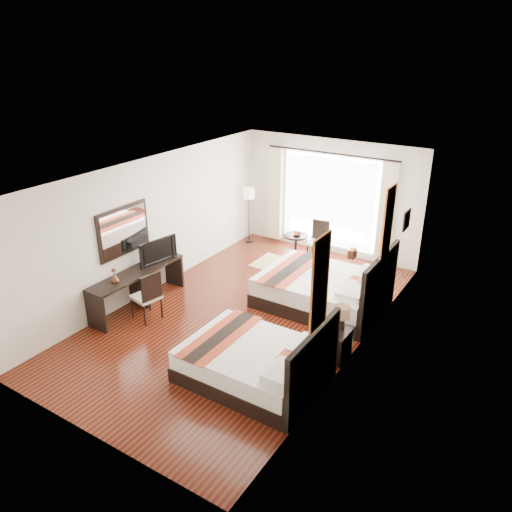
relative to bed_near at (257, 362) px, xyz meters
The scene contains 29 objects.
floor 2.00m from the bed_near, 128.97° to the left, with size 4.50×7.50×0.01m, color #36090A.
ceiling 3.17m from the bed_near, 128.97° to the left, with size 4.50×7.50×0.02m, color white.
wall_headboard 2.13m from the bed_near, 56.98° to the left, with size 0.01×7.50×2.80m, color silver.
wall_desk 3.97m from the bed_near, 156.20° to the left, with size 0.01×7.50×2.80m, color silver.
wall_window 5.54m from the bed_near, 103.26° to the left, with size 4.50×0.01×2.80m, color silver.
wall_entry 2.76m from the bed_near, 119.43° to the right, with size 4.50×0.01×2.80m, color silver.
window_glass 5.50m from the bed_near, 103.29° to the left, with size 2.40×0.02×2.20m, color white.
sheer_curtain 5.45m from the bed_near, 103.44° to the left, with size 2.30×0.02×2.10m, color white.
drape_left 5.91m from the bed_near, 117.54° to the left, with size 0.35×0.14×2.35m, color beige.
drape_right 5.26m from the bed_near, 87.73° to the left, with size 0.35×0.14×2.35m, color beige.
art_panel_near 1.91m from the bed_near, ahead, with size 0.03×0.50×1.35m, color maroon.
art_panel_far 3.33m from the bed_near, 70.11° to the left, with size 0.03×0.50×1.35m, color maroon.
wall_sconce 2.23m from the bed_near, 52.04° to the left, with size 0.10×0.14×0.14m, color #462719.
mirror_frame 3.75m from the bed_near, 167.98° to the left, with size 0.04×1.25×0.95m, color black.
mirror_glass 3.73m from the bed_near, 167.90° to the left, with size 0.01×1.12×0.82m, color white.
bed_near is the anchor object (origin of this frame).
bed_far 2.73m from the bed_near, 92.56° to the left, with size 2.37×1.85×1.34m.
nightstand 1.44m from the bed_near, 57.05° to the left, with size 0.42×0.52×0.50m, color black.
table_lamp 1.62m from the bed_near, 58.12° to the left, with size 0.26×0.26×0.41m.
vase 1.37m from the bed_near, 53.95° to the left, with size 0.13×0.13×0.14m, color black.
console_desk 3.32m from the bed_near, 167.15° to the left, with size 0.50×2.20×0.76m, color black.
television 3.53m from the bed_near, 158.17° to the left, with size 0.88×0.12×0.51m, color black.
bronze_figurine 3.29m from the bed_near, behind, with size 0.16×0.16×0.24m, color #462719, non-canonical shape.
desk_chair 2.77m from the bed_near, behind, with size 0.53×0.53×0.99m.
floor_lamp 5.85m from the bed_near, 124.16° to the left, with size 0.29×0.29×1.43m.
side_table 4.68m from the bed_near, 110.74° to the left, with size 0.56×0.56×0.65m, color black.
fruit_bowl 4.66m from the bed_near, 110.45° to the left, with size 0.20×0.20×0.05m, color #412F17.
window_chair 4.82m from the bed_near, 104.56° to the left, with size 0.50×0.50×0.95m.
jute_rug 4.31m from the bed_near, 114.23° to the left, with size 1.33×0.90×0.01m, color tan.
Camera 1 is at (4.65, -6.96, 4.91)m, focal length 35.00 mm.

